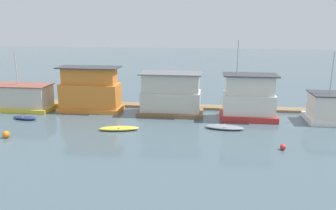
# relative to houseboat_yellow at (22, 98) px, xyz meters

# --- Properties ---
(ground_plane) EXTENTS (200.00, 200.00, 0.00)m
(ground_plane) POSITION_rel_houseboat_yellow_xyz_m (17.93, -0.05, -1.48)
(ground_plane) COLOR #475B66
(dock_walkway) EXTENTS (51.00, 1.71, 0.30)m
(dock_walkway) POSITION_rel_houseboat_yellow_xyz_m (17.93, 3.35, -1.33)
(dock_walkway) COLOR #846B4C
(dock_walkway) RESTS_ON ground_plane
(houseboat_yellow) EXTENTS (7.41, 3.86, 6.90)m
(houseboat_yellow) POSITION_rel_houseboat_yellow_xyz_m (0.00, 0.00, 0.00)
(houseboat_yellow) COLOR gold
(houseboat_yellow) RESTS_ON ground_plane
(houseboat_orange) EXTENTS (7.46, 3.26, 5.29)m
(houseboat_orange) POSITION_rel_houseboat_yellow_xyz_m (8.40, 0.52, 0.90)
(houseboat_orange) COLOR orange
(houseboat_orange) RESTS_ON ground_plane
(houseboat_brown) EXTENTS (7.43, 4.01, 4.82)m
(houseboat_brown) POSITION_rel_houseboat_yellow_xyz_m (18.09, 0.35, 0.78)
(houseboat_brown) COLOR brown
(houseboat_brown) RESTS_ON ground_plane
(houseboat_red) EXTENTS (6.04, 3.49, 8.53)m
(houseboat_red) POSITION_rel_houseboat_yellow_xyz_m (26.73, -0.57, 0.78)
(houseboat_red) COLOR red
(houseboat_red) RESTS_ON ground_plane
(dinghy_navy) EXTENTS (2.95, 1.38, 0.38)m
(dinghy_navy) POSITION_rel_houseboat_yellow_xyz_m (2.47, -3.95, -1.29)
(dinghy_navy) COLOR navy
(dinghy_navy) RESTS_ON ground_plane
(dinghy_yellow) EXTENTS (4.06, 1.86, 0.38)m
(dinghy_yellow) POSITION_rel_houseboat_yellow_xyz_m (13.74, -6.22, -1.29)
(dinghy_yellow) COLOR yellow
(dinghy_yellow) RESTS_ON ground_plane
(dinghy_grey) EXTENTS (3.95, 1.74, 0.37)m
(dinghy_grey) POSITION_rel_houseboat_yellow_xyz_m (24.05, -4.46, -1.30)
(dinghy_grey) COLOR gray
(dinghy_grey) RESTS_ON ground_plane
(mooring_post_near_left) EXTENTS (0.23, 0.23, 2.00)m
(mooring_post_near_left) POSITION_rel_houseboat_yellow_xyz_m (35.82, 2.24, -0.48)
(mooring_post_near_left) COLOR brown
(mooring_post_near_left) RESTS_ON ground_plane
(mooring_post_near_right) EXTENTS (0.22, 0.22, 1.85)m
(mooring_post_near_right) POSITION_rel_houseboat_yellow_xyz_m (8.00, 2.24, -0.56)
(mooring_post_near_right) COLOR brown
(mooring_post_near_right) RESTS_ON ground_plane
(mooring_post_far_right) EXTENTS (0.25, 0.25, 1.63)m
(mooring_post_far_right) POSITION_rel_houseboat_yellow_xyz_m (36.64, 2.24, -0.66)
(mooring_post_far_right) COLOR #846B4C
(mooring_post_far_right) RESTS_ON ground_plane
(buoy_orange) EXTENTS (0.66, 0.66, 0.66)m
(buoy_orange) POSITION_rel_houseboat_yellow_xyz_m (4.05, -9.69, -1.15)
(buoy_orange) COLOR orange
(buoy_orange) RESTS_ON ground_plane
(buoy_red) EXTENTS (0.49, 0.49, 0.49)m
(buoy_red) POSITION_rel_houseboat_yellow_xyz_m (28.70, -9.41, -1.24)
(buoy_red) COLOR red
(buoy_red) RESTS_ON ground_plane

